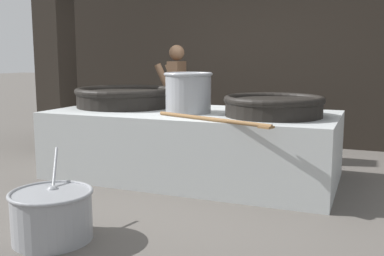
# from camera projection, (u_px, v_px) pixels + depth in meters

# --- Properties ---
(ground_plane) EXTENTS (60.00, 60.00, 0.00)m
(ground_plane) POSITION_uv_depth(u_px,v_px,m) (192.00, 176.00, 5.42)
(ground_plane) COLOR #56514C
(back_wall) EXTENTS (7.19, 0.24, 3.88)m
(back_wall) POSITION_uv_depth(u_px,v_px,m) (249.00, 26.00, 7.45)
(back_wall) COLOR black
(back_wall) RESTS_ON ground_plane
(support_pillar) EXTENTS (0.42, 0.42, 3.88)m
(support_pillar) POSITION_uv_depth(u_px,v_px,m) (54.00, 21.00, 6.47)
(support_pillar) COLOR black
(support_pillar) RESTS_ON ground_plane
(hearth_platform) EXTENTS (3.33, 1.58, 0.79)m
(hearth_platform) POSITION_uv_depth(u_px,v_px,m) (192.00, 144.00, 5.36)
(hearth_platform) COLOR #B2B7B7
(hearth_platform) RESTS_ON ground_plane
(giant_wok_near) EXTENTS (1.28, 1.28, 0.25)m
(giant_wok_near) POSITION_uv_depth(u_px,v_px,m) (125.00, 96.00, 5.79)
(giant_wok_near) COLOR black
(giant_wok_near) RESTS_ON hearth_platform
(giant_wok_far) EXTENTS (1.09, 1.09, 0.22)m
(giant_wok_far) POSITION_uv_depth(u_px,v_px,m) (274.00, 105.00, 4.85)
(giant_wok_far) COLOR black
(giant_wok_far) RESTS_ON hearth_platform
(stock_pot) EXTENTS (0.56, 0.56, 0.46)m
(stock_pot) POSITION_uv_depth(u_px,v_px,m) (189.00, 92.00, 5.15)
(stock_pot) COLOR gray
(stock_pot) RESTS_ON hearth_platform
(stirring_paddle) EXTENTS (1.37, 0.59, 0.04)m
(stirring_paddle) POSITION_uv_depth(u_px,v_px,m) (215.00, 120.00, 4.44)
(stirring_paddle) COLOR brown
(stirring_paddle) RESTS_ON hearth_platform
(cook) EXTENTS (0.40, 0.61, 1.60)m
(cook) POSITION_uv_depth(u_px,v_px,m) (176.00, 96.00, 6.54)
(cook) COLOR brown
(cook) RESTS_ON ground_plane
(prep_bowl_vegetables) EXTENTS (0.65, 0.77, 0.65)m
(prep_bowl_vegetables) POSITION_uv_depth(u_px,v_px,m) (52.00, 213.00, 3.50)
(prep_bowl_vegetables) COLOR gray
(prep_bowl_vegetables) RESTS_ON ground_plane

